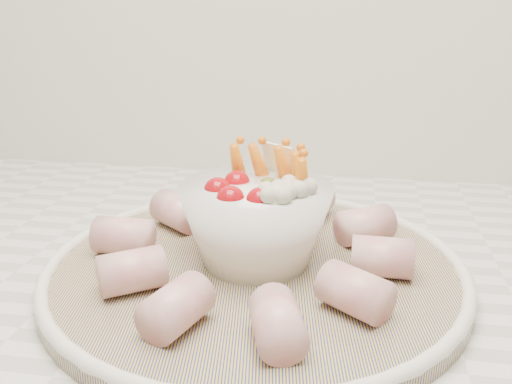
# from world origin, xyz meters

# --- Properties ---
(serving_platter) EXTENTS (0.43, 0.43, 0.02)m
(serving_platter) POSITION_xyz_m (-0.11, 1.42, 0.93)
(serving_platter) COLOR navy
(serving_platter) RESTS_ON kitchen_counter
(veggie_bowl) EXTENTS (0.14, 0.14, 0.11)m
(veggie_bowl) POSITION_xyz_m (-0.11, 1.43, 0.98)
(veggie_bowl) COLOR white
(veggie_bowl) RESTS_ON serving_platter
(cured_meat_rolls) EXTENTS (0.29, 0.30, 0.04)m
(cured_meat_rolls) POSITION_xyz_m (-0.11, 1.42, 0.95)
(cured_meat_rolls) COLOR #BD5662
(cured_meat_rolls) RESTS_ON serving_platter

